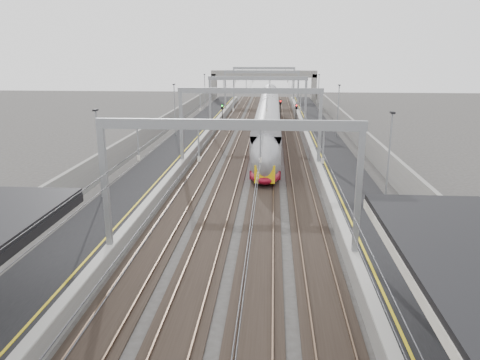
# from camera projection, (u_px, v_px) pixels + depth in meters

# --- Properties ---
(platform_left) EXTENTS (4.00, 120.00, 1.00)m
(platform_left) POSITION_uv_depth(u_px,v_px,m) (171.00, 157.00, 46.78)
(platform_left) COLOR black
(platform_left) RESTS_ON ground
(platform_right) EXTENTS (4.00, 120.00, 1.00)m
(platform_right) POSITION_uv_depth(u_px,v_px,m) (333.00, 160.00, 45.69)
(platform_right) COLOR black
(platform_right) RESTS_ON ground
(tracks) EXTENTS (11.40, 140.00, 0.20)m
(tracks) POSITION_uv_depth(u_px,v_px,m) (251.00, 163.00, 46.36)
(tracks) COLOR black
(tracks) RESTS_ON ground
(overhead_line) EXTENTS (13.00, 140.00, 6.60)m
(overhead_line) POSITION_uv_depth(u_px,v_px,m) (254.00, 95.00, 51.10)
(overhead_line) COLOR gray
(overhead_line) RESTS_ON platform_left
(overbridge) EXTENTS (22.00, 2.20, 6.90)m
(overbridge) POSITION_uv_depth(u_px,v_px,m) (264.00, 78.00, 97.85)
(overbridge) COLOR gray
(overbridge) RESTS_ON ground
(wall_left) EXTENTS (0.30, 120.00, 3.20)m
(wall_left) POSITION_uv_depth(u_px,v_px,m) (139.00, 146.00, 46.71)
(wall_left) COLOR gray
(wall_left) RESTS_ON ground
(wall_right) EXTENTS (0.30, 120.00, 3.20)m
(wall_right) POSITION_uv_depth(u_px,v_px,m) (367.00, 149.00, 45.18)
(wall_right) COLOR gray
(wall_right) RESTS_ON ground
(train) EXTENTS (2.63, 47.99, 4.17)m
(train) POSITION_uv_depth(u_px,v_px,m) (268.00, 123.00, 58.44)
(train) COLOR maroon
(train) RESTS_ON ground
(signal_green) EXTENTS (0.32, 0.32, 3.48)m
(signal_green) POSITION_uv_depth(u_px,v_px,m) (222.00, 111.00, 66.95)
(signal_green) COLOR black
(signal_green) RESTS_ON ground
(signal_red_near) EXTENTS (0.32, 0.32, 3.48)m
(signal_red_near) POSITION_uv_depth(u_px,v_px,m) (280.00, 106.00, 73.06)
(signal_red_near) COLOR black
(signal_red_near) RESTS_ON ground
(signal_red_far) EXTENTS (0.32, 0.32, 3.48)m
(signal_red_far) POSITION_uv_depth(u_px,v_px,m) (296.00, 111.00, 67.27)
(signal_red_far) COLOR black
(signal_red_far) RESTS_ON ground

